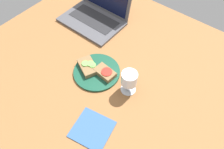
% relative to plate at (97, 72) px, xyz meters
% --- Properties ---
extents(wooden_table, '(1.40, 1.40, 0.03)m').
position_rel_plate_xyz_m(wooden_table, '(0.04, -0.04, -0.02)').
color(wooden_table, brown).
rests_on(wooden_table, ground).
extents(plate, '(0.23, 0.23, 0.01)m').
position_rel_plate_xyz_m(plate, '(0.00, 0.00, 0.00)').
color(plate, '#144733').
rests_on(plate, wooden_table).
extents(sandwich_with_tomato, '(0.11, 0.07, 0.03)m').
position_rel_plate_xyz_m(sandwich_with_tomato, '(0.05, 0.01, 0.02)').
color(sandwich_with_tomato, brown).
rests_on(sandwich_with_tomato, plate).
extents(sandwich_with_cucumber, '(0.13, 0.11, 0.03)m').
position_rel_plate_xyz_m(sandwich_with_cucumber, '(-0.05, -0.01, 0.02)').
color(sandwich_with_cucumber, brown).
rests_on(sandwich_with_cucumber, plate).
extents(wine_glass, '(0.07, 0.07, 0.12)m').
position_rel_plate_xyz_m(wine_glass, '(0.18, 0.02, 0.08)').
color(wine_glass, white).
rests_on(wine_glass, wooden_table).
extents(laptop, '(0.35, 0.28, 0.22)m').
position_rel_plate_xyz_m(laptop, '(-0.26, 0.30, 0.04)').
color(laptop, '#4C4C51').
rests_on(laptop, wooden_table).
extents(napkin, '(0.18, 0.17, 0.00)m').
position_rel_plate_xyz_m(napkin, '(0.18, -0.23, -0.00)').
color(napkin, '#33598C').
rests_on(napkin, wooden_table).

